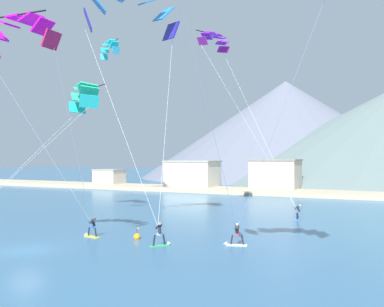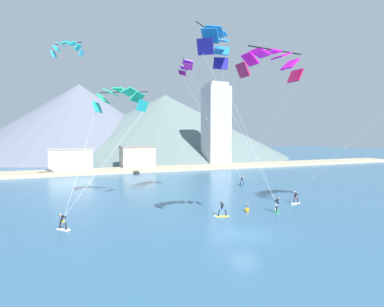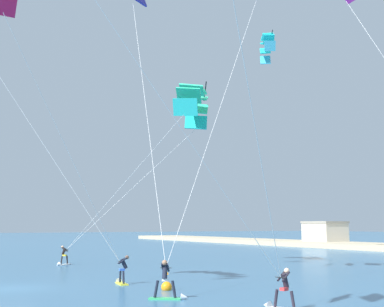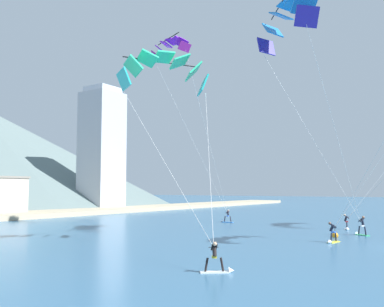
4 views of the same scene
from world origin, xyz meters
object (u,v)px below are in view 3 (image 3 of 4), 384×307
(kitesurfer_mid_center, at_px, (280,297))
(race_marker_buoy, at_px, (167,287))
(kitesurfer_near_lead, at_px, (62,260))
(kitesurfer_far_left, at_px, (122,275))
(kitesurfer_near_trail, at_px, (169,286))
(parafoil_kite_distant_high_outer, at_px, (267,45))
(parafoil_kite_near_lead, at_px, (193,102))

(kitesurfer_mid_center, xyz_separation_m, race_marker_buoy, (-7.78, -1.03, -0.32))
(kitesurfer_near_lead, bearing_deg, kitesurfer_mid_center, 1.63)
(kitesurfer_near_lead, height_order, kitesurfer_far_left, kitesurfer_far_left)
(kitesurfer_near_lead, bearing_deg, race_marker_buoy, -0.78)
(kitesurfer_near_lead, relative_size, kitesurfer_near_trail, 0.91)
(parafoil_kite_distant_high_outer, xyz_separation_m, race_marker_buoy, (18.82, -21.51, -22.17))
(kitesurfer_far_left, relative_size, race_marker_buoy, 1.75)
(kitesurfer_near_lead, xyz_separation_m, kitesurfer_mid_center, (27.10, 0.77, 0.02))
(parafoil_kite_near_lead, relative_size, race_marker_buoy, 13.08)
(kitesurfer_near_lead, distance_m, parafoil_kite_distant_high_outer, 30.50)
(kitesurfer_near_trail, bearing_deg, kitesurfer_mid_center, 27.86)
(kitesurfer_near_trail, height_order, parafoil_kite_near_lead, parafoil_kite_near_lead)
(kitesurfer_far_left, bearing_deg, kitesurfer_mid_center, 9.22)
(kitesurfer_mid_center, relative_size, race_marker_buoy, 1.75)
(kitesurfer_far_left, height_order, parafoil_kite_distant_high_outer, parafoil_kite_distant_high_outer)
(parafoil_kite_near_lead, xyz_separation_m, parafoil_kite_distant_high_outer, (-5.97, 12.57, 8.92))
(kitesurfer_near_lead, bearing_deg, kitesurfer_far_left, -4.17)
(kitesurfer_near_lead, height_order, race_marker_buoy, kitesurfer_near_lead)
(kitesurfer_near_lead, relative_size, kitesurfer_mid_center, 0.93)
(kitesurfer_far_left, height_order, race_marker_buoy, kitesurfer_far_left)
(parafoil_kite_distant_high_outer, bearing_deg, parafoil_kite_near_lead, -64.62)
(kitesurfer_mid_center, distance_m, parafoil_kite_distant_high_outer, 40.06)
(kitesurfer_mid_center, height_order, race_marker_buoy, kitesurfer_mid_center)
(kitesurfer_far_left, bearing_deg, parafoil_kite_distant_high_outer, 123.71)
(kitesurfer_near_trail, height_order, kitesurfer_mid_center, kitesurfer_near_trail)
(kitesurfer_mid_center, bearing_deg, race_marker_buoy, -172.44)
(kitesurfer_mid_center, distance_m, kitesurfer_far_left, 11.83)
(parafoil_kite_near_lead, height_order, race_marker_buoy, parafoil_kite_near_lead)
(race_marker_buoy, bearing_deg, kitesurfer_mid_center, 7.56)
(kitesurfer_near_trail, relative_size, kitesurfer_mid_center, 1.02)
(kitesurfer_mid_center, height_order, kitesurfer_far_left, kitesurfer_mid_center)
(kitesurfer_mid_center, distance_m, parafoil_kite_near_lead, 25.61)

